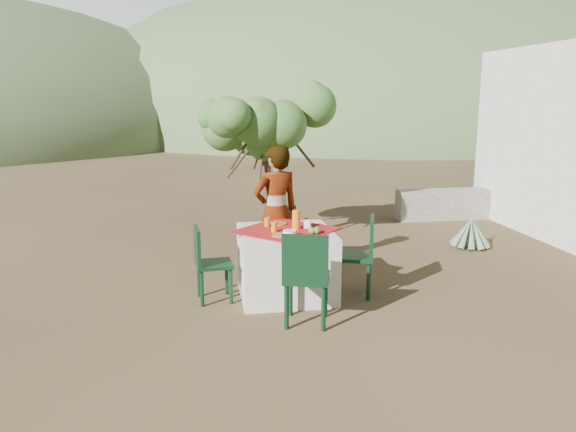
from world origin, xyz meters
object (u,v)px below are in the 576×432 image
object	(u,v)px
chair_far	(282,235)
juice_pitcher	(296,220)
agave	(471,233)
chair_left	(207,260)
table	(286,263)
chair_right	(361,252)
shrub_tree	(270,133)
person	(276,212)
chair_near	(306,275)

from	to	relation	value
chair_far	juice_pitcher	bearing A→B (deg)	-82.58
chair_far	agave	world-z (taller)	chair_far
chair_left	juice_pitcher	world-z (taller)	juice_pitcher
table	juice_pitcher	size ratio (longest dim) A/B	6.26
table	chair_far	bearing A→B (deg)	84.24
table	agave	world-z (taller)	table
chair_far	agave	bearing A→B (deg)	18.14
chair_far	chair_right	size ratio (longest dim) A/B	0.92
shrub_tree	juice_pitcher	xyz separation A→B (m)	(-0.01, -2.32, -0.81)
chair_right	person	distance (m)	1.22
chair_left	chair_right	bearing A→B (deg)	-98.13
chair_near	person	world-z (taller)	person
chair_right	agave	bearing A→B (deg)	146.39
chair_far	chair_right	distance (m)	1.32
chair_left	agave	size ratio (longest dim) A/B	1.33
agave	chair_far	bearing A→B (deg)	-167.82
chair_near	chair_left	distance (m)	1.26
chair_near	juice_pitcher	bearing A→B (deg)	-78.44
person	shrub_tree	bearing A→B (deg)	-114.25
chair_far	juice_pitcher	world-z (taller)	juice_pitcher
person	juice_pitcher	size ratio (longest dim) A/B	7.93
chair_far	shrub_tree	size ratio (longest dim) A/B	0.39
table	shrub_tree	world-z (taller)	shrub_tree
chair_far	chair_left	xyz separation A→B (m)	(-0.97, -1.02, 0.01)
chair_right	agave	distance (m)	2.82
chair_far	chair_left	distance (m)	1.41
chair_left	juice_pitcher	xyz separation A→B (m)	(1.00, 0.08, 0.40)
agave	chair_near	bearing A→B (deg)	-139.99
shrub_tree	agave	world-z (taller)	shrub_tree
chair_left	agave	distance (m)	4.27
table	chair_left	world-z (taller)	chair_left
shrub_tree	table	bearing A→B (deg)	-93.29
chair_left	juice_pitcher	size ratio (longest dim) A/B	4.03
agave	shrub_tree	bearing A→B (deg)	165.64
table	chair_right	xyz separation A→B (m)	(0.84, -0.12, 0.12)
chair_far	chair_left	world-z (taller)	chair_left
agave	table	bearing A→B (deg)	-152.15
chair_left	agave	bearing A→B (deg)	-72.76
table	chair_left	size ratio (longest dim) A/B	1.55
person	table	bearing A→B (deg)	71.99
chair_right	chair_far	bearing A→B (deg)	-127.66
chair_near	agave	size ratio (longest dim) A/B	1.51
chair_near	chair_right	size ratio (longest dim) A/B	1.06
chair_left	juice_pitcher	bearing A→B (deg)	-91.00
table	chair_near	world-z (taller)	chair_near
shrub_tree	juice_pitcher	distance (m)	2.46
chair_left	shrub_tree	distance (m)	2.87
table	chair_near	size ratio (longest dim) A/B	1.37
chair_near	chair_right	xyz separation A→B (m)	(0.78, 0.78, -0.03)
table	chair_right	size ratio (longest dim) A/B	1.44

